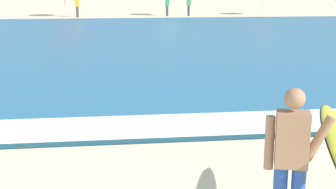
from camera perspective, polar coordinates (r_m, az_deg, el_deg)
The scene contains 6 objects.
sea at distance 22.12m, azimuth -9.09°, elevation 6.17°, with size 120.00×28.00×0.14m, color teal.
surf_foam at distance 8.97m, azimuth -11.90°, elevation -4.01°, with size 120.00×1.45×0.01m, color white.
surfer_with_board at distance 5.21m, azimuth 17.45°, elevation -6.82°, with size 1.34×2.89×1.73m.
beachgoer_near_row_left at distance 40.12m, azimuth 2.50°, elevation 10.60°, with size 0.32×0.20×1.58m.
beachgoer_near_row_mid at distance 39.35m, azimuth -10.83°, elevation 10.33°, with size 0.32×0.20×1.58m.
beachgoer_near_row_right at distance 39.90m, azimuth -0.09°, elevation 10.60°, with size 0.32×0.20×1.58m.
Camera 1 is at (0.82, -3.84, 2.78)m, focal length 50.83 mm.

